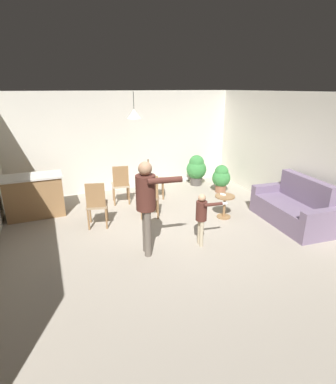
% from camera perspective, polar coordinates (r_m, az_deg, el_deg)
% --- Properties ---
extents(ground, '(7.68, 7.68, 0.00)m').
position_cam_1_polar(ground, '(5.95, 0.52, -8.28)').
color(ground, '#9E9384').
extents(wall_back, '(6.40, 0.10, 2.70)m').
position_cam_1_polar(wall_back, '(8.41, -8.19, 9.63)').
color(wall_back, silver).
rests_on(wall_back, ground).
extents(wall_right, '(0.10, 6.40, 2.70)m').
position_cam_1_polar(wall_right, '(7.29, 24.51, 6.54)').
color(wall_right, silver).
rests_on(wall_right, ground).
extents(couch_floral, '(1.02, 1.87, 1.00)m').
position_cam_1_polar(couch_floral, '(6.86, 23.09, -2.97)').
color(couch_floral, slate).
rests_on(couch_floral, ground).
extents(kitchen_counter, '(1.26, 0.66, 0.95)m').
position_cam_1_polar(kitchen_counter, '(7.27, -24.39, -0.68)').
color(kitchen_counter, olive).
rests_on(kitchen_counter, ground).
extents(side_table_by_couch, '(0.44, 0.44, 0.52)m').
position_cam_1_polar(side_table_by_couch, '(6.70, 10.87, -2.25)').
color(side_table_by_couch, olive).
rests_on(side_table_by_couch, ground).
extents(person_adult, '(0.79, 0.56, 1.66)m').
position_cam_1_polar(person_adult, '(4.92, -4.14, -1.27)').
color(person_adult, '#60564C').
rests_on(person_adult, ground).
extents(person_child, '(0.52, 0.34, 1.01)m').
position_cam_1_polar(person_child, '(5.36, 6.57, -4.24)').
color(person_child, tan).
rests_on(person_child, ground).
extents(dining_chair_by_counter, '(0.52, 0.52, 1.00)m').
position_cam_1_polar(dining_chair_by_counter, '(6.51, -3.65, -0.50)').
color(dining_chair_by_counter, olive).
rests_on(dining_chair_by_counter, ground).
extents(dining_chair_near_wall, '(0.51, 0.51, 1.00)m').
position_cam_1_polar(dining_chair_near_wall, '(6.21, -13.66, -2.06)').
color(dining_chair_near_wall, olive).
rests_on(dining_chair_near_wall, ground).
extents(dining_chair_centre_back, '(0.48, 0.48, 1.00)m').
position_cam_1_polar(dining_chair_centre_back, '(7.38, -9.14, 1.73)').
color(dining_chair_centre_back, olive).
rests_on(dining_chair_centre_back, ground).
extents(dining_chair_spare, '(0.53, 0.53, 1.00)m').
position_cam_1_polar(dining_chair_spare, '(7.72, -2.92, 2.76)').
color(dining_chair_spare, olive).
rests_on(dining_chair_spare, ground).
extents(potted_plant_corner, '(0.50, 0.50, 0.77)m').
position_cam_1_polar(potted_plant_corner, '(8.30, 10.26, 2.81)').
color(potted_plant_corner, brown).
rests_on(potted_plant_corner, ground).
extents(potted_plant_by_wall, '(0.59, 0.59, 0.91)m').
position_cam_1_polar(potted_plant_by_wall, '(8.82, 5.52, 4.52)').
color(potted_plant_by_wall, '#4C4742').
rests_on(potted_plant_by_wall, ground).
extents(spare_remote_on_table, '(0.10, 0.13, 0.04)m').
position_cam_1_polar(spare_remote_on_table, '(6.65, 10.61, -0.46)').
color(spare_remote_on_table, white).
rests_on(spare_remote_on_table, side_table_by_couch).
extents(ceiling_light_pendant, '(0.32, 0.32, 0.55)m').
position_cam_1_polar(ceiling_light_pendant, '(6.54, -6.59, 14.84)').
color(ceiling_light_pendant, silver).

